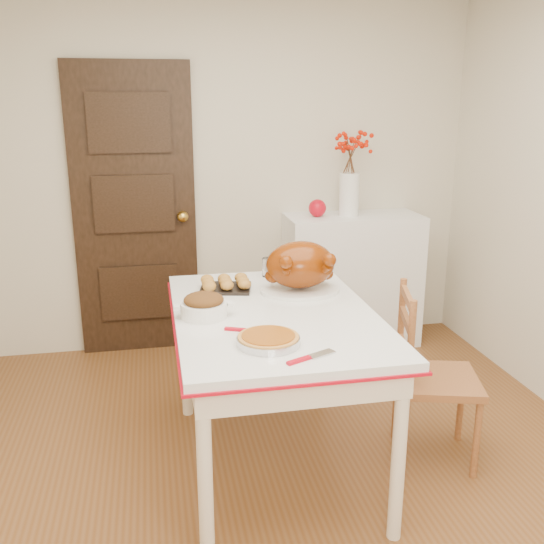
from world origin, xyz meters
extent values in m
cube|color=brown|center=(0.00, 0.00, 0.00)|extent=(3.50, 4.00, 0.00)
cube|color=beige|center=(0.00, 2.00, 1.25)|extent=(3.50, 0.00, 2.50)
cube|color=black|center=(-0.70, 1.97, 1.03)|extent=(0.85, 0.06, 2.06)
cube|color=white|center=(0.87, 1.78, 0.49)|extent=(0.99, 0.44, 0.99)
sphere|color=#B90718|center=(0.59, 1.78, 1.05)|extent=(0.13, 0.13, 0.13)
cylinder|color=#8E450E|center=(-0.14, -0.11, 0.86)|extent=(0.33, 0.33, 0.05)
cylinder|color=white|center=(0.04, 0.86, 0.89)|extent=(0.07, 0.07, 0.11)
camera|label=1|loc=(-0.58, -2.37, 1.81)|focal=40.01mm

